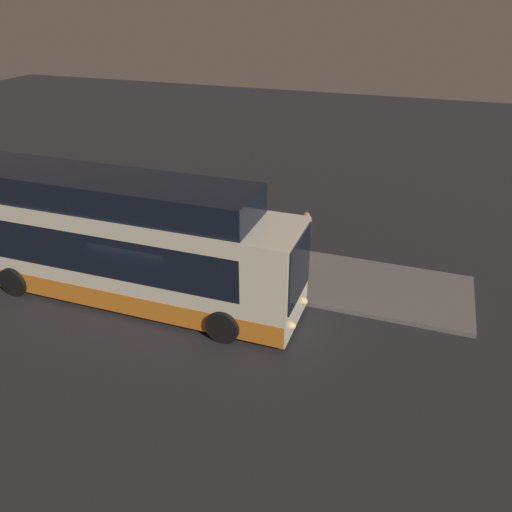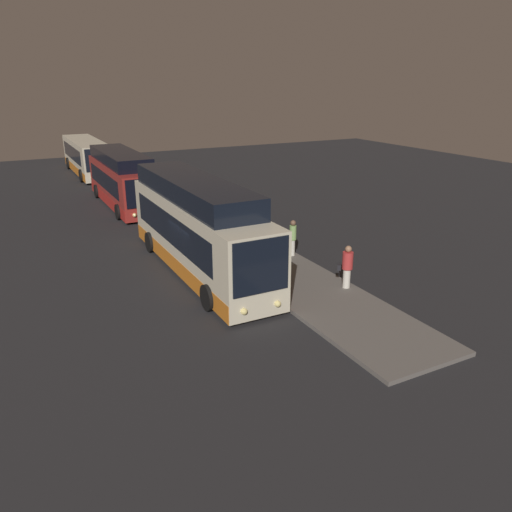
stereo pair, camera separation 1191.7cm
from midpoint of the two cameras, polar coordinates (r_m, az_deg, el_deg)
name	(u,v)px [view 1 (the left image)]	position (r m, az deg, el deg)	size (l,w,h in m)	color
ground	(150,304)	(18.52, -30.66, -4.05)	(80.00, 80.00, 0.00)	#232326
platform	(195,256)	(20.42, -23.95, 0.71)	(20.00, 3.55, 0.16)	#605B56
bus_lead	(120,245)	(18.63, -33.56, 1.87)	(11.77, 2.73, 4.13)	beige
passenger_boarding	(206,245)	(18.80, -24.19, 1.99)	(0.47, 0.63, 1.85)	#6B604C
passenger_waiting	(305,233)	(18.58, -12.80, 3.43)	(0.65, 0.69, 1.79)	silver
passenger_with_bags	(200,216)	(21.18, -22.76, 5.05)	(0.45, 0.45, 1.75)	silver
suitcase	(211,270)	(18.45, -24.04, -0.68)	(0.39, 0.19, 0.96)	maroon
sign_post	(164,230)	(19.10, -28.56, 3.48)	(0.10, 0.87, 2.46)	#4C4C51
trash_bin	(126,244)	(21.66, -30.34, 1.91)	(0.44, 0.44, 0.65)	#3F3F44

